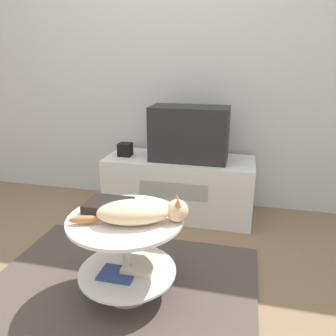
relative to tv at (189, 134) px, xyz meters
The scene contains 9 objects.
ground_plane 1.31m from the tv, 100.74° to the right, with size 12.00×12.00×0.00m, color #7F664C.
wall_back 0.71m from the tv, 121.15° to the left, with size 8.00×0.05×2.60m.
rug 1.30m from the tv, 100.74° to the right, with size 1.54×1.25×0.02m.
tv_stand 0.47m from the tv, 168.23° to the left, with size 1.22×0.48×0.49m.
tv is the anchor object (origin of this frame).
speaker 0.56m from the tv, behind, with size 0.11×0.11×0.11m.
coffee_table 1.16m from the tv, 97.14° to the right, with size 0.60×0.60×0.47m.
dvd_box 1.06m from the tv, 104.52° to the right, with size 0.24×0.19×0.05m.
cat 1.13m from the tv, 92.55° to the right, with size 0.57×0.29×0.14m.
Camera 1 is at (0.64, -1.43, 1.26)m, focal length 35.00 mm.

